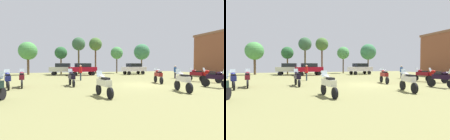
% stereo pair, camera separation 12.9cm
% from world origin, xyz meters
% --- Properties ---
extents(ground_plane, '(44.00, 52.00, 0.02)m').
position_xyz_m(ground_plane, '(0.00, 0.00, 0.01)').
color(ground_plane, olive).
extents(motorcycle_1, '(0.69, 2.11, 1.47)m').
position_xyz_m(motorcycle_1, '(-9.83, 1.33, 0.74)').
color(motorcycle_1, black).
rests_on(motorcycle_1, ground).
extents(motorcycle_2, '(0.84, 2.12, 1.50)m').
position_xyz_m(motorcycle_2, '(4.71, -3.45, 0.76)').
color(motorcycle_2, black).
rests_on(motorcycle_2, ground).
extents(motorcycle_3, '(0.83, 2.08, 1.46)m').
position_xyz_m(motorcycle_3, '(-10.63, 0.55, 0.74)').
color(motorcycle_3, black).
rests_on(motorcycle_3, ground).
extents(motorcycle_4, '(0.70, 2.18, 1.51)m').
position_xyz_m(motorcycle_4, '(0.90, -4.26, 0.76)').
color(motorcycle_4, black).
rests_on(motorcycle_4, ground).
extents(motorcycle_5, '(0.79, 2.24, 1.49)m').
position_xyz_m(motorcycle_5, '(6.94, 0.86, 0.75)').
color(motorcycle_5, black).
rests_on(motorcycle_5, ground).
extents(motorcycle_6, '(0.63, 2.20, 1.44)m').
position_xyz_m(motorcycle_6, '(-5.99, 1.00, 0.73)').
color(motorcycle_6, black).
rests_on(motorcycle_6, ground).
extents(motorcycle_7, '(0.74, 2.23, 1.50)m').
position_xyz_m(motorcycle_7, '(2.21, 0.72, 0.76)').
color(motorcycle_7, black).
rests_on(motorcycle_7, ground).
extents(motorcycle_8, '(0.85, 2.13, 1.47)m').
position_xyz_m(motorcycle_8, '(7.54, -0.30, 0.74)').
color(motorcycle_8, black).
rests_on(motorcycle_8, ground).
extents(motorcycle_10, '(0.69, 2.17, 1.45)m').
position_xyz_m(motorcycle_10, '(-4.59, -4.40, 0.73)').
color(motorcycle_10, black).
rests_on(motorcycle_10, ground).
extents(car_1, '(4.54, 2.48, 2.00)m').
position_xyz_m(car_1, '(-3.25, 14.33, 1.19)').
color(car_1, black).
rests_on(car_1, ground).
extents(car_2, '(4.54, 2.48, 2.00)m').
position_xyz_m(car_2, '(5.82, 14.20, 1.19)').
color(car_2, black).
rests_on(car_2, ground).
extents(car_3, '(4.53, 2.44, 2.00)m').
position_xyz_m(car_3, '(-6.33, 15.92, 1.19)').
color(car_3, black).
rests_on(car_3, ground).
extents(person_1, '(0.34, 0.34, 1.76)m').
position_xyz_m(person_1, '(-4.69, 5.55, 1.05)').
color(person_1, '#233344').
rests_on(person_1, ground).
extents(person_2, '(0.39, 0.39, 1.66)m').
position_xyz_m(person_2, '(7.31, 4.79, 0.99)').
color(person_2, '#2F2B3E').
rests_on(person_2, ground).
extents(tree_1, '(3.13, 3.13, 5.74)m').
position_xyz_m(tree_1, '(-12.15, 19.08, 4.16)').
color(tree_1, brown).
rests_on(tree_1, ground).
extents(tree_2, '(2.50, 2.50, 5.39)m').
position_xyz_m(tree_2, '(4.28, 19.19, 4.13)').
color(tree_2, '#4F3E2E').
rests_on(tree_2, ground).
extents(tree_3, '(2.23, 2.23, 5.05)m').
position_xyz_m(tree_3, '(-6.64, 18.87, 3.91)').
color(tree_3, brown).
rests_on(tree_3, ground).
extents(tree_4, '(2.54, 2.54, 7.07)m').
position_xyz_m(tree_4, '(-0.10, 19.34, 5.72)').
color(tree_4, brown).
rests_on(tree_4, ground).
extents(tree_5, '(3.35, 3.35, 6.15)m').
position_xyz_m(tree_5, '(9.85, 19.07, 4.48)').
color(tree_5, brown).
rests_on(tree_5, ground).
extents(tree_6, '(2.41, 2.41, 6.78)m').
position_xyz_m(tree_6, '(-3.52, 18.07, 5.50)').
color(tree_6, brown).
rests_on(tree_6, ground).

